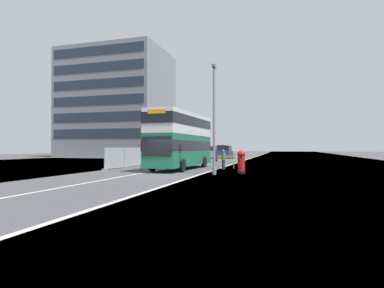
{
  "coord_description": "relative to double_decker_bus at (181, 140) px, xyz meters",
  "views": [
    {
      "loc": [
        8.32,
        -20.15,
        1.91
      ],
      "look_at": [
        1.07,
        4.43,
        2.2
      ],
      "focal_mm": 29.28,
      "sensor_mm": 36.0,
      "label": 1
    }
  ],
  "objects": [
    {
      "name": "construction_site_fence",
      "position": [
        -5.75,
        7.0,
        -1.68
      ],
      "size": [
        0.44,
        20.6,
        1.96
      ],
      "color": "#A8AAAD",
      "rests_on": "ground"
    },
    {
      "name": "car_oncoming_near",
      "position": [
        0.55,
        18.12,
        -1.59
      ],
      "size": [
        2.04,
        4.24,
        2.18
      ],
      "color": "navy",
      "rests_on": "ground"
    },
    {
      "name": "bare_tree_far_verge_near",
      "position": [
        -14.34,
        23.71,
        -0.3
      ],
      "size": [
        2.32,
        2.19,
        5.09
      ],
      "color": "#4C3D2D",
      "rests_on": "ground"
    },
    {
      "name": "bare_tree_far_verge_mid",
      "position": [
        -11.1,
        30.28,
        -0.02
      ],
      "size": [
        2.41,
        2.09,
        5.21
      ],
      "color": "#4C3D2D",
      "rests_on": "ground"
    },
    {
      "name": "pedestrian_at_kerb",
      "position": [
        3.7,
        0.59,
        -1.75
      ],
      "size": [
        0.34,
        0.34,
        1.71
      ],
      "color": "#2D3342",
      "rests_on": "ground"
    },
    {
      "name": "car_receding_mid",
      "position": [
        -3.55,
        27.9,
        -1.61
      ],
      "size": [
        1.93,
        4.38,
        2.15
      ],
      "color": "gray",
      "rests_on": "ground"
    },
    {
      "name": "red_pillar_postbox",
      "position": [
        5.77,
        -3.35,
        -1.67
      ],
      "size": [
        0.59,
        0.59,
        1.72
      ],
      "color": "black",
      "rests_on": "ground"
    },
    {
      "name": "double_decker_bus",
      "position": [
        0.0,
        0.0,
        0.0
      ],
      "size": [
        3.16,
        10.37,
        4.92
      ],
      "color": "#196042",
      "rests_on": "ground"
    },
    {
      "name": "backdrop_office_block",
      "position": [
        -25.36,
        33.15,
        8.46
      ],
      "size": [
        20.85,
        15.62,
        22.13
      ],
      "color": "gray",
      "rests_on": "ground"
    },
    {
      "name": "roadworks_barrier",
      "position": [
        3.78,
        1.51,
        -1.87
      ],
      "size": [
        1.57,
        0.67,
        1.19
      ],
      "color": "orange",
      "rests_on": "ground"
    },
    {
      "name": "car_receding_far",
      "position": [
        -2.98,
        34.36,
        -1.5
      ],
      "size": [
        1.99,
        4.44,
        2.4
      ],
      "color": "maroon",
      "rests_on": "ground"
    },
    {
      "name": "ground",
      "position": [
        1.06,
        -6.1,
        -2.66
      ],
      "size": [
        140.0,
        280.0,
        0.1
      ],
      "color": "#424244"
    },
    {
      "name": "lamppost_foreground",
      "position": [
        4.05,
        -4.78,
        1.04
      ],
      "size": [
        0.29,
        0.7,
        7.76
      ],
      "color": "gray",
      "rests_on": "ground"
    }
  ]
}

